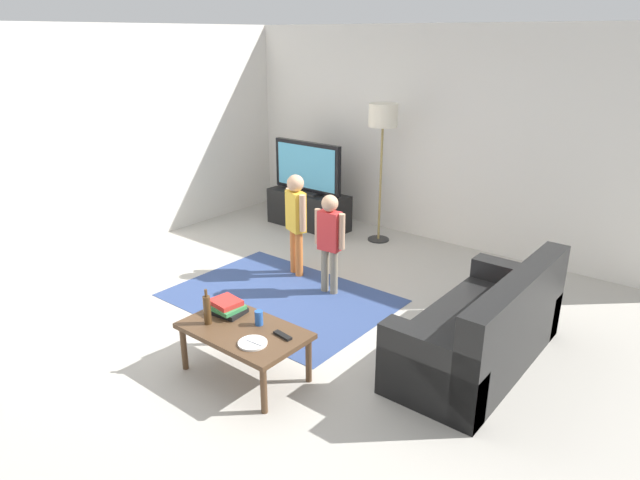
# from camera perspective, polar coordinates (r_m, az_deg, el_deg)

# --- Properties ---
(ground) EXTENTS (7.80, 7.80, 0.00)m
(ground) POSITION_cam_1_polar(r_m,az_deg,el_deg) (5.42, -4.03, -8.19)
(ground) COLOR #B2ADA3
(wall_back) EXTENTS (6.00, 0.12, 2.70)m
(wall_back) POSITION_cam_1_polar(r_m,az_deg,el_deg) (7.34, 12.04, 10.25)
(wall_back) COLOR silver
(wall_back) RESTS_ON ground
(wall_left) EXTENTS (0.12, 6.00, 2.70)m
(wall_left) POSITION_cam_1_polar(r_m,az_deg,el_deg) (7.27, -22.21, 9.10)
(wall_left) COLOR silver
(wall_left) RESTS_ON ground
(area_rug) EXTENTS (2.20, 1.60, 0.01)m
(area_rug) POSITION_cam_1_polar(r_m,az_deg,el_deg) (5.84, -4.04, -5.90)
(area_rug) COLOR #33477A
(area_rug) RESTS_ON ground
(tv_stand) EXTENTS (1.20, 0.44, 0.50)m
(tv_stand) POSITION_cam_1_polar(r_m,az_deg,el_deg) (7.88, -1.17, 3.09)
(tv_stand) COLOR black
(tv_stand) RESTS_ON ground
(tv) EXTENTS (1.10, 0.28, 0.71)m
(tv) POSITION_cam_1_polar(r_m,az_deg,el_deg) (7.71, -1.30, 7.34)
(tv) COLOR black
(tv) RESTS_ON tv_stand
(couch) EXTENTS (0.80, 1.80, 0.86)m
(couch) POSITION_cam_1_polar(r_m,az_deg,el_deg) (4.80, 16.68, -9.12)
(couch) COLOR black
(couch) RESTS_ON ground
(floor_lamp) EXTENTS (0.36, 0.36, 1.78)m
(floor_lamp) POSITION_cam_1_polar(r_m,az_deg,el_deg) (7.08, 6.43, 11.80)
(floor_lamp) COLOR #262626
(floor_lamp) RESTS_ON ground
(child_near_tv) EXTENTS (0.37, 0.22, 1.16)m
(child_near_tv) POSITION_cam_1_polar(r_m,az_deg,el_deg) (6.16, -2.48, 2.50)
(child_near_tv) COLOR orange
(child_near_tv) RESTS_ON ground
(child_center) EXTENTS (0.36, 0.17, 1.07)m
(child_center) POSITION_cam_1_polar(r_m,az_deg,el_deg) (5.72, 0.99, 0.50)
(child_center) COLOR gray
(child_center) RESTS_ON ground
(coffee_table) EXTENTS (1.00, 0.60, 0.42)m
(coffee_table) POSITION_cam_1_polar(r_m,az_deg,el_deg) (4.47, -7.76, -9.49)
(coffee_table) COLOR #513823
(coffee_table) RESTS_ON ground
(book_stack) EXTENTS (0.30, 0.24, 0.11)m
(book_stack) POSITION_cam_1_polar(r_m,az_deg,el_deg) (4.68, -9.51, -6.75)
(book_stack) COLOR black
(book_stack) RESTS_ON coffee_table
(bottle) EXTENTS (0.06, 0.06, 0.30)m
(bottle) POSITION_cam_1_polar(r_m,az_deg,el_deg) (4.51, -11.45, -6.96)
(bottle) COLOR #4C3319
(bottle) RESTS_ON coffee_table
(tv_remote) EXTENTS (0.17, 0.07, 0.02)m
(tv_remote) POSITION_cam_1_polar(r_m,az_deg,el_deg) (4.31, -3.84, -9.69)
(tv_remote) COLOR black
(tv_remote) RESTS_ON coffee_table
(soda_can) EXTENTS (0.07, 0.07, 0.12)m
(soda_can) POSITION_cam_1_polar(r_m,az_deg,el_deg) (4.46, -6.26, -7.91)
(soda_can) COLOR #2659B2
(soda_can) RESTS_ON coffee_table
(plate) EXTENTS (0.22, 0.22, 0.02)m
(plate) POSITION_cam_1_polar(r_m,az_deg,el_deg) (4.24, -6.89, -10.41)
(plate) COLOR white
(plate) RESTS_ON coffee_table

